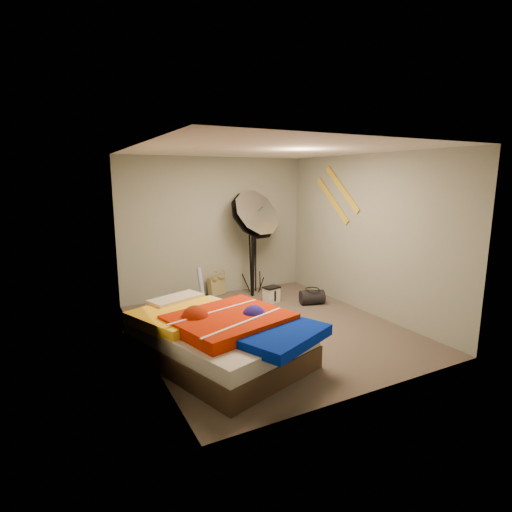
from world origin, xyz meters
TOP-DOWN VIEW (x-y plane):
  - floor at (0.00, 0.00)m, footprint 4.00×4.00m
  - ceiling at (0.00, 0.00)m, footprint 4.00×4.00m
  - wall_back at (0.00, 2.00)m, footprint 3.50×0.00m
  - wall_front at (0.00, -2.00)m, footprint 3.50×0.00m
  - wall_left at (-1.75, 0.00)m, footprint 0.00×4.00m
  - wall_right at (1.75, 0.00)m, footprint 0.00×4.00m
  - tote_bag at (-0.05, 1.90)m, footprint 0.38×0.28m
  - wrapping_roll at (-0.51, 1.43)m, footprint 0.14×0.20m
  - camera_case at (0.64, 1.06)m, footprint 0.29×0.23m
  - duffel_bag at (1.20, 0.63)m, footprint 0.46×0.35m
  - wall_stripe_upper at (1.73, 0.60)m, footprint 0.02×0.91m
  - wall_stripe_lower at (1.73, 0.85)m, footprint 0.02×0.91m
  - bed at (-1.02, -0.60)m, footprint 2.02×2.40m
  - photo_umbrella at (0.59, 1.65)m, footprint 1.12×0.85m
  - camera_tripod at (0.52, 1.55)m, footprint 0.08×0.08m

SIDE VIEW (x-z plane):
  - floor at x=0.00m, z-range 0.00..0.00m
  - duffel_bag at x=1.20m, z-range 0.00..0.25m
  - camera_case at x=0.64m, z-range 0.00..0.25m
  - tote_bag at x=-0.05m, z-range -0.01..0.36m
  - bed at x=-1.02m, z-range 0.00..0.59m
  - wrapping_roll at x=-0.51m, z-range 0.00..0.66m
  - camera_tripod at x=0.52m, z-range 0.09..1.33m
  - wall_back at x=0.00m, z-range -0.50..3.00m
  - wall_front at x=0.00m, z-range -0.50..3.00m
  - wall_left at x=-1.75m, z-range -0.75..3.25m
  - wall_right at x=1.75m, z-range -0.75..3.25m
  - photo_umbrella at x=0.59m, z-range 0.44..2.47m
  - wall_stripe_lower at x=1.73m, z-range 1.36..2.14m
  - wall_stripe_upper at x=1.73m, z-range 1.56..2.34m
  - ceiling at x=0.00m, z-range 2.50..2.50m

